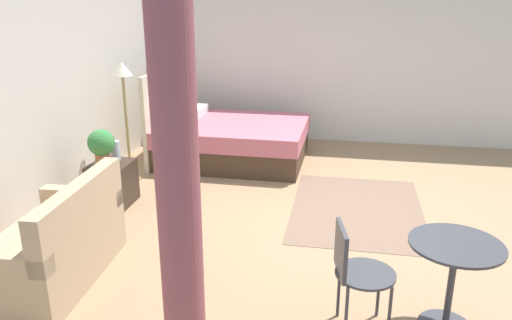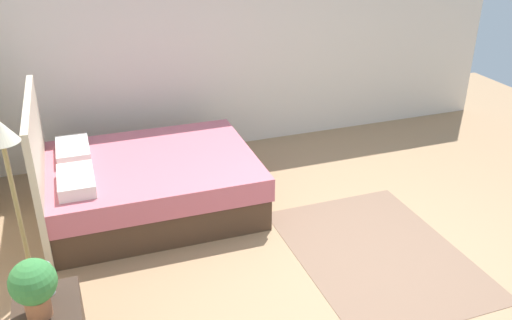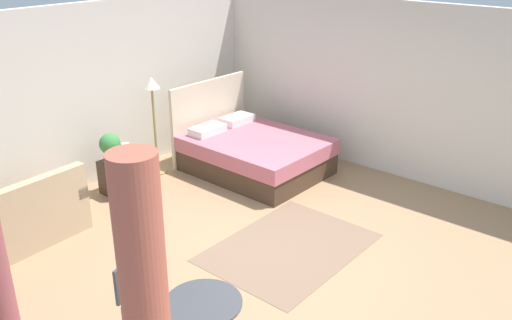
{
  "view_description": "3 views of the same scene",
  "coord_description": "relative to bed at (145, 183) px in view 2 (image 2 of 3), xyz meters",
  "views": [
    {
      "loc": [
        -5.16,
        0.06,
        2.35
      ],
      "look_at": [
        -0.23,
        0.97,
        0.66
      ],
      "focal_mm": 34.93,
      "sensor_mm": 36.0,
      "label": 1
    },
    {
      "loc": [
        -3.32,
        2.32,
        2.95
      ],
      "look_at": [
        0.77,
        0.85,
        0.84
      ],
      "focal_mm": 38.2,
      "sensor_mm": 36.0,
      "label": 2
    },
    {
      "loc": [
        -4.4,
        -3.47,
        3.51
      ],
      "look_at": [
        0.41,
        0.59,
        0.88
      ],
      "focal_mm": 38.16,
      "sensor_mm": 36.0,
      "label": 3
    }
  ],
  "objects": [
    {
      "name": "ground_plane",
      "position": [
        -1.67,
        -1.73,
        -0.33
      ],
      "size": [
        9.07,
        9.68,
        0.02
      ],
      "primitive_type": "cube",
      "color": "#9E7A56"
    },
    {
      "name": "wall_right",
      "position": [
        1.37,
        -1.73,
        1.0
      ],
      "size": [
        0.12,
        6.68,
        2.65
      ],
      "primitive_type": "cube",
      "color": "silver",
      "rests_on": "ground"
    },
    {
      "name": "vase",
      "position": [
        -1.72,
        0.94,
        0.3
      ],
      "size": [
        0.11,
        0.11,
        0.23
      ],
      "color": "silver",
      "rests_on": "nightstand"
    },
    {
      "name": "area_rug",
      "position": [
        -1.49,
        -1.86,
        -0.31
      ],
      "size": [
        2.0,
        1.46,
        0.01
      ],
      "primitive_type": "cube",
      "color": "#7F604C",
      "rests_on": "ground"
    },
    {
      "name": "bed",
      "position": [
        0.0,
        0.0,
        0.0
      ],
      "size": [
        1.66,
        2.12,
        1.31
      ],
      "color": "#473323",
      "rests_on": "ground"
    },
    {
      "name": "floor_lamp",
      "position": [
        -1.04,
        1.09,
        0.9
      ],
      "size": [
        0.27,
        0.27,
        1.55
      ],
      "color": "#99844C",
      "rests_on": "ground"
    },
    {
      "name": "potted_plant",
      "position": [
        -1.94,
        0.98,
        0.43
      ],
      "size": [
        0.3,
        0.3,
        0.42
      ],
      "color": "#935B3D",
      "rests_on": "nightstand"
    }
  ]
}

